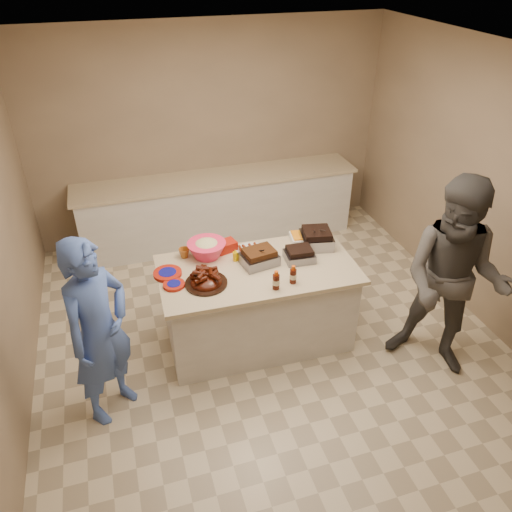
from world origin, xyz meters
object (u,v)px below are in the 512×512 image
object	(u,v)px
island	(257,338)
coleslaw_bowl	(207,256)
guest_gray	(432,361)
bbq_bottle_a	(276,289)
roasting_pan	(316,246)
bbq_bottle_b	(293,283)
rib_platter	(206,284)
guest_blue	(116,405)
mustard_bottle	(235,261)
plastic_cup	(185,257)

from	to	relation	value
island	coleslaw_bowl	size ratio (longest dim) A/B	4.94
coleslaw_bowl	guest_gray	world-z (taller)	coleslaw_bowl
island	bbq_bottle_a	distance (m)	0.94
roasting_pan	bbq_bottle_b	bearing A→B (deg)	-119.19
bbq_bottle_b	roasting_pan	bearing A→B (deg)	49.58
rib_platter	guest_blue	bearing A→B (deg)	-159.50
mustard_bottle	bbq_bottle_b	bearing A→B (deg)	-51.29
mustard_bottle	plastic_cup	xyz separation A→B (m)	(-0.45, 0.20, 0.00)
bbq_bottle_b	mustard_bottle	world-z (taller)	bbq_bottle_b
island	mustard_bottle	size ratio (longest dim) A/B	14.62
roasting_pan	guest_blue	size ratio (longest dim) A/B	0.18
mustard_bottle	rib_platter	bearing A→B (deg)	-140.08
coleslaw_bowl	mustard_bottle	world-z (taller)	coleslaw_bowl
coleslaw_bowl	bbq_bottle_a	xyz separation A→B (m)	(0.46, -0.69, 0.00)
plastic_cup	guest_gray	size ratio (longest dim) A/B	0.05
roasting_pan	rib_platter	bearing A→B (deg)	-153.86
rib_platter	bbq_bottle_a	distance (m)	0.62
island	rib_platter	xyz separation A→B (m)	(-0.51, -0.11, 0.87)
mustard_bottle	guest_blue	world-z (taller)	mustard_bottle
bbq_bottle_b	guest_gray	world-z (taller)	bbq_bottle_b
plastic_cup	guest_blue	size ratio (longest dim) A/B	0.06
island	guest_gray	xyz separation A→B (m)	(1.51, -0.81, 0.00)
coleslaw_bowl	bbq_bottle_b	distance (m)	0.91
roasting_pan	bbq_bottle_b	size ratio (longest dim) A/B	1.72
island	coleslaw_bowl	world-z (taller)	coleslaw_bowl
island	roasting_pan	xyz separation A→B (m)	(0.67, 0.20, 0.87)
roasting_pan	bbq_bottle_b	world-z (taller)	bbq_bottle_b
rib_platter	plastic_cup	world-z (taller)	rib_platter
bbq_bottle_a	guest_blue	world-z (taller)	bbq_bottle_a
island	coleslaw_bowl	distance (m)	1.01
bbq_bottle_b	plastic_cup	bearing A→B (deg)	140.53
guest_blue	coleslaw_bowl	bearing A→B (deg)	-5.53
coleslaw_bowl	plastic_cup	xyz separation A→B (m)	(-0.21, 0.04, 0.00)
coleslaw_bowl	mustard_bottle	distance (m)	0.28
guest_gray	rib_platter	bearing A→B (deg)	-153.62
guest_blue	guest_gray	world-z (taller)	guest_gray
bbq_bottle_b	guest_blue	xyz separation A→B (m)	(-1.67, -0.14, -0.87)
rib_platter	coleslaw_bowl	size ratio (longest dim) A/B	1.02
rib_platter	coleslaw_bowl	world-z (taller)	coleslaw_bowl
roasting_pan	guest_gray	xyz separation A→B (m)	(0.84, -1.02, -0.87)
coleslaw_bowl	bbq_bottle_b	xyz separation A→B (m)	(0.63, -0.65, 0.00)
mustard_bottle	guest_blue	size ratio (longest dim) A/B	0.07
rib_platter	guest_blue	world-z (taller)	rib_platter
rib_platter	bbq_bottle_a	xyz separation A→B (m)	(0.57, -0.24, 0.00)
roasting_pan	guest_gray	world-z (taller)	roasting_pan
island	bbq_bottle_a	xyz separation A→B (m)	(0.06, -0.35, 0.87)
roasting_pan	mustard_bottle	xyz separation A→B (m)	(-0.84, -0.03, 0.00)
bbq_bottle_b	island	bearing A→B (deg)	126.11
bbq_bottle_a	bbq_bottle_b	bearing A→B (deg)	13.19
bbq_bottle_b	guest_gray	distance (m)	1.63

